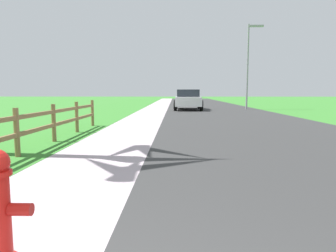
# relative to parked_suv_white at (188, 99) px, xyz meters

# --- Properties ---
(ground_plane) EXTENTS (120.00, 120.00, 0.00)m
(ground_plane) POSITION_rel_parked_suv_white_xyz_m (-1.54, 2.63, -0.78)
(ground_plane) COLOR #367C2C
(road_asphalt) EXTENTS (7.00, 66.00, 0.01)m
(road_asphalt) POSITION_rel_parked_suv_white_xyz_m (1.96, 4.63, -0.78)
(road_asphalt) COLOR #313131
(road_asphalt) RESTS_ON ground
(curb_concrete) EXTENTS (6.00, 66.00, 0.01)m
(curb_concrete) POSITION_rel_parked_suv_white_xyz_m (-4.54, 4.63, -0.78)
(curb_concrete) COLOR #AE9DA5
(curb_concrete) RESTS_ON ground
(grass_verge) EXTENTS (5.00, 66.00, 0.00)m
(grass_verge) POSITION_rel_parked_suv_white_xyz_m (-6.04, 4.63, -0.77)
(grass_verge) COLOR #367C2C
(grass_verge) RESTS_ON ground
(rail_fence) EXTENTS (0.11, 11.57, 1.01)m
(rail_fence) POSITION_rel_parked_suv_white_xyz_m (-4.18, -17.01, -0.20)
(rail_fence) COLOR brown
(rail_fence) RESTS_ON ground
(parked_suv_white) EXTENTS (2.13, 4.85, 1.49)m
(parked_suv_white) POSITION_rel_parked_suv_white_xyz_m (0.00, 0.00, 0.00)
(parked_suv_white) COLOR white
(parked_suv_white) RESTS_ON ground
(street_lamp) EXTENTS (1.17, 0.20, 6.35)m
(street_lamp) POSITION_rel_parked_suv_white_xyz_m (4.61, 0.49, 2.99)
(street_lamp) COLOR gray
(street_lamp) RESTS_ON ground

